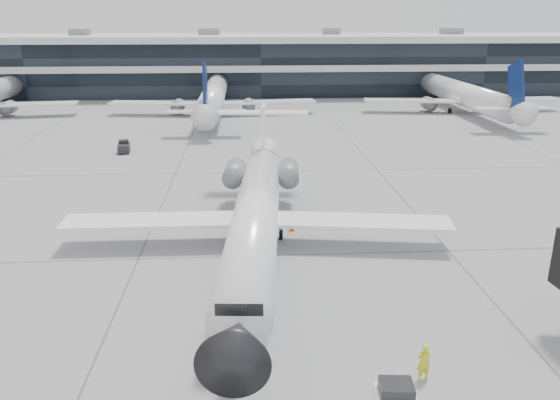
{
  "coord_description": "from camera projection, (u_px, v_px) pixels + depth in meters",
  "views": [
    {
      "loc": [
        -3.1,
        -31.93,
        14.47
      ],
      "look_at": [
        -0.82,
        3.41,
        2.6
      ],
      "focal_mm": 35.0,
      "sensor_mm": 36.0,
      "label": 1
    }
  ],
  "objects": [
    {
      "name": "bg_jet_right",
      "position": [
        460.0,
        111.0,
        89.0
      ],
      "size": [
        32.0,
        40.0,
        9.6
      ],
      "primitive_type": null,
      "color": "white",
      "rests_on": "ground"
    },
    {
      "name": "far_tug",
      "position": [
        124.0,
        147.0,
        61.4
      ],
      "size": [
        1.52,
        2.28,
        1.36
      ],
      "rotation": [
        0.0,
        0.0,
        0.13
      ],
      "color": "black",
      "rests_on": "ground"
    },
    {
      "name": "bg_jet_center",
      "position": [
        214.0,
        114.0,
        86.56
      ],
      "size": [
        32.0,
        40.0,
        9.6
      ],
      "primitive_type": null,
      "color": "white",
      "rests_on": "ground"
    },
    {
      "name": "traffic_cone",
      "position": [
        292.0,
        227.0,
        38.9
      ],
      "size": [
        0.52,
        0.52,
        0.62
      ],
      "rotation": [
        0.0,
        0.0,
        -0.29
      ],
      "color": "#EB4D0C",
      "rests_on": "ground"
    },
    {
      "name": "ground",
      "position": [
        296.0,
        255.0,
        35.0
      ],
      "size": [
        220.0,
        220.0,
        0.0
      ],
      "primitive_type": "plane",
      "color": "gray",
      "rests_on": "ground"
    },
    {
      "name": "terminal",
      "position": [
        259.0,
        67.0,
        111.01
      ],
      "size": [
        170.0,
        22.0,
        10.0
      ],
      "primitive_type": "cube",
      "color": "black",
      "rests_on": "ground"
    },
    {
      "name": "regional_jet",
      "position": [
        256.0,
        210.0,
        35.61
      ],
      "size": [
        25.64,
        32.04,
        7.4
      ],
      "rotation": [
        0.0,
        0.0,
        -0.08
      ],
      "color": "white",
      "rests_on": "ground"
    },
    {
      "name": "ramp_worker",
      "position": [
        424.0,
        362.0,
        22.71
      ],
      "size": [
        0.69,
        0.53,
        1.7
      ],
      "primitive_type": "imported",
      "rotation": [
        0.0,
        0.0,
        3.35
      ],
      "color": "#D0E217",
      "rests_on": "ground"
    }
  ]
}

